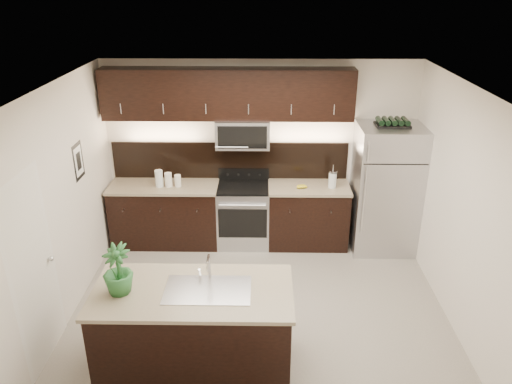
% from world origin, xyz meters
% --- Properties ---
extents(ground, '(4.50, 4.50, 0.00)m').
position_xyz_m(ground, '(0.00, 0.00, 0.00)').
color(ground, gray).
rests_on(ground, ground).
extents(room_walls, '(4.52, 4.02, 2.71)m').
position_xyz_m(room_walls, '(-0.11, -0.04, 1.70)').
color(room_walls, silver).
rests_on(room_walls, ground).
extents(counter_run, '(3.51, 0.65, 0.94)m').
position_xyz_m(counter_run, '(-0.46, 1.69, 0.47)').
color(counter_run, black).
rests_on(counter_run, ground).
extents(upper_fixtures, '(3.49, 0.40, 1.66)m').
position_xyz_m(upper_fixtures, '(-0.43, 1.84, 2.14)').
color(upper_fixtures, black).
rests_on(upper_fixtures, counter_run).
extents(island, '(1.96, 0.96, 0.94)m').
position_xyz_m(island, '(-0.64, -0.94, 0.47)').
color(island, black).
rests_on(island, ground).
extents(sink_faucet, '(0.84, 0.50, 0.28)m').
position_xyz_m(sink_faucet, '(-0.49, -0.93, 0.96)').
color(sink_faucet, silver).
rests_on(sink_faucet, island).
extents(refrigerator, '(0.90, 0.81, 1.86)m').
position_xyz_m(refrigerator, '(1.80, 1.63, 0.93)').
color(refrigerator, '#B2B2B7').
rests_on(refrigerator, ground).
extents(wine_rack, '(0.46, 0.28, 0.11)m').
position_xyz_m(wine_rack, '(1.80, 1.63, 1.91)').
color(wine_rack, black).
rests_on(wine_rack, refrigerator).
extents(plant, '(0.38, 0.38, 0.51)m').
position_xyz_m(plant, '(-1.34, -0.98, 1.19)').
color(plant, '#255D2A').
rests_on(plant, island).
extents(canisters, '(0.37, 0.11, 0.25)m').
position_xyz_m(canisters, '(-1.36, 1.64, 1.05)').
color(canisters, silver).
rests_on(canisters, counter_run).
extents(french_press, '(0.12, 0.12, 0.34)m').
position_xyz_m(french_press, '(1.04, 1.64, 1.07)').
color(french_press, silver).
rests_on(french_press, counter_run).
extents(bananas, '(0.18, 0.15, 0.05)m').
position_xyz_m(bananas, '(0.55, 1.61, 0.96)').
color(bananas, gold).
rests_on(bananas, counter_run).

